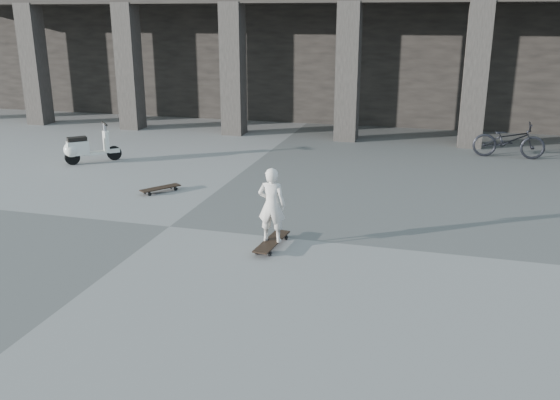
% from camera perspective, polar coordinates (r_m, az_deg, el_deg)
% --- Properties ---
extents(ground, '(90.00, 90.00, 0.00)m').
position_cam_1_polar(ground, '(10.77, -10.59, -2.53)').
color(ground, '#52524F').
rests_on(ground, ground).
extents(colonnade, '(28.00, 8.82, 6.00)m').
position_cam_1_polar(colonnade, '(23.30, 4.28, 15.89)').
color(colonnade, black).
rests_on(colonnade, ground).
extents(longboard, '(0.34, 1.09, 0.11)m').
position_cam_1_polar(longboard, '(9.66, -0.79, -4.06)').
color(longboard, black).
rests_on(longboard, ground).
extents(skateboard_spare, '(0.69, 0.85, 0.11)m').
position_cam_1_polar(skateboard_spare, '(12.88, -11.44, 1.10)').
color(skateboard_spare, black).
rests_on(skateboard_spare, ground).
extents(child, '(0.45, 0.30, 1.22)m').
position_cam_1_polar(child, '(9.44, -0.80, -0.48)').
color(child, silver).
rests_on(child, longboard).
extents(scooter, '(1.12, 1.09, 1.00)m').
position_cam_1_polar(scooter, '(15.84, -18.45, 4.75)').
color(scooter, black).
rests_on(scooter, ground).
extents(bicycle, '(1.82, 0.67, 0.95)m').
position_cam_1_polar(bicycle, '(16.76, 21.16, 5.40)').
color(bicycle, black).
rests_on(bicycle, ground).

